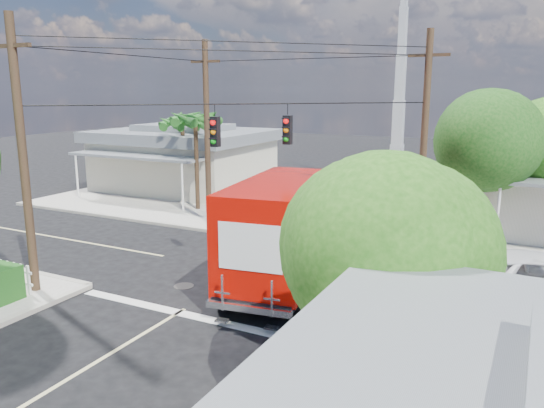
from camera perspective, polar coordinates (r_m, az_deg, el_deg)
The scene contains 13 objects.
ground at distance 20.15m, azimuth -2.61°, elevation -7.20°, with size 120.00×120.00×0.00m, color black.
sidewalk_nw at distance 34.74m, azimuth -9.35°, elevation 1.05°, with size 14.12×14.12×0.14m.
road_markings at distance 18.97m, azimuth -4.84°, elevation -8.49°, with size 32.00×32.00×0.01m.
building_nw at distance 36.31m, azimuth -9.42°, elevation 4.97°, with size 10.80×10.20×4.30m.
radio_tower at distance 37.59m, azimuth 13.51°, elevation 10.27°, with size 0.80×0.80×17.00m.
tree_ne_front at distance 23.44m, azimuth 21.64°, elevation 6.64°, with size 4.21×4.14×6.66m.
tree_se at distance 9.93m, azimuth 11.83°, elevation -3.55°, with size 3.67×3.54×5.62m.
palm_nw_front at distance 29.43m, azimuth -8.25°, elevation 8.87°, with size 3.01×3.08×5.59m.
palm_nw_back at distance 31.83m, azimuth -9.63°, elevation 8.39°, with size 3.01×3.08×5.19m.
utility_poles at distance 21.29m, azimuth -4.31°, elevation 6.73°, with size 12.00×10.68×9.00m.
vending_boxes at distance 23.66m, azimuth 19.02°, elevation -3.18°, with size 1.90×0.50×1.10m.
delivery_truck at distance 18.62m, azimuth 1.92°, elevation -2.72°, with size 3.86×8.91×3.74m.
parked_car at distance 18.74m, azimuth 27.16°, elevation -7.41°, with size 2.77×6.00×1.67m, color silver.
Camera 1 is at (9.46, -16.49, 6.69)m, focal length 35.00 mm.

